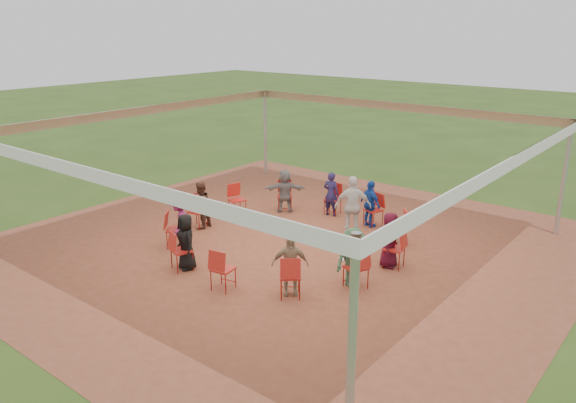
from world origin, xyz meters
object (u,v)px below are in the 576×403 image
Objects in this scene: chair_5 at (285,196)px; chair_8 at (175,229)px; chair_0 at (356,268)px; person_seated_6 at (180,222)px; chair_7 at (197,211)px; person_seated_5 at (201,205)px; chair_11 at (290,276)px; cable_coil at (304,240)px; laptop at (348,256)px; chair_3 at (373,210)px; person_seated_2 at (370,204)px; person_seated_7 at (186,242)px; chair_4 at (333,199)px; person_seated_4 at (285,191)px; standing_person at (353,206)px; person_seated_8 at (290,265)px; person_seated_3 at (331,194)px; chair_6 at (237,200)px; person_seated_1 at (390,240)px; chair_2 at (398,227)px; chair_10 at (223,269)px; chair_1 at (394,249)px; person_seated_0 at (353,257)px; chair_9 at (181,251)px.

chair_8 is at bearing 45.00° from chair_5.
chair_0 is 4.64m from person_seated_6.
chair_7 is 0.71× the size of person_seated_5.
chair_11 is 2.16× the size of cable_coil.
laptop is (4.30, 0.84, -0.04)m from person_seated_6.
chair_11 is at bearing 120.00° from chair_3.
chair_7 is (-3.63, -3.04, 0.00)m from chair_3.
chair_5 is at bearing 74.15° from laptop.
laptop is at bearing 61.09° from person_seated_6.
person_seated_7 is (-1.79, -4.91, 0.00)m from person_seated_2.
chair_3 is at bearing 165.00° from chair_4.
person_seated_7 is (0.79, -4.46, 0.00)m from person_seated_4.
standing_person reaches higher than person_seated_2.
chair_0 is 3.79m from person_seated_7.
person_seated_7 is 3.62× the size of laptop.
person_seated_6 is 4.35m from standing_person.
person_seated_3 is at bearing 75.00° from person_seated_8.
chair_6 is 0.71× the size of person_seated_7.
person_seated_2 and person_seated_8 have the same top height.
person_seated_8 is at bearing 60.00° from person_seated_5.
person_seated_1 is 4.53m from person_seated_4.
standing_person reaches higher than chair_2.
chair_1 is at bearing 45.00° from chair_10.
chair_0 and chair_3 have the same top height.
person_seated_4 is at bearing 32.23° from chair_3.
cable_coil is at bearing 81.99° from chair_2.
standing_person reaches higher than chair_10.
cable_coil is at bearing 96.08° from person_seated_6.
chair_0 and chair_11 have the same top height.
chair_8 is at bearing 60.00° from chair_4.
chair_7 is 0.71× the size of person_seated_2.
chair_6 is 0.71× the size of person_seated_0.
chair_5 is at bearing 150.00° from chair_7.
chair_7 is 4.64m from person_seated_8.
person_seated_7 reaches higher than chair_11.
person_seated_0 reaches higher than chair_0.
chair_4 is 1.00× the size of chair_11.
person_seated_4 is at bearing 150.00° from person_seated_5.
chair_8 is 0.71× the size of person_seated_4.
chair_9 is (-3.03, -4.33, 0.00)m from chair_2.
person_seated_6 reaches higher than chair_9.
person_seated_8 is at bearing 75.34° from chair_6.
chair_10 is 0.71× the size of person_seated_4.
chair_8 reaches higher than cable_coil.
chair_7 and chair_10 have the same top height.
person_seated_3 is at bearing 46.29° from chair_1.
person_seated_0 is 1.00× the size of person_seated_4.
person_seated_5 reaches higher than chair_11.
chair_2 is at bearing 150.00° from chair_4.
person_seated_3 is at bearing 135.00° from person_seated_5.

